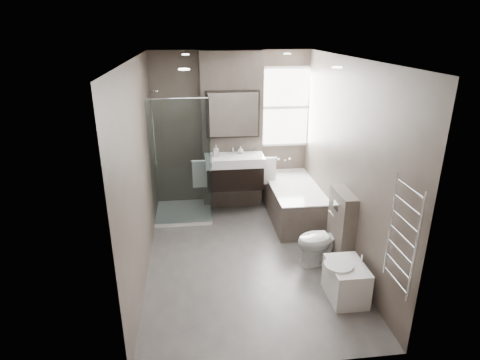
{
  "coord_description": "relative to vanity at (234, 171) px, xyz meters",
  "views": [
    {
      "loc": [
        -0.65,
        -4.68,
        2.94
      ],
      "look_at": [
        -0.06,
        0.15,
        1.07
      ],
      "focal_mm": 30.0,
      "sensor_mm": 36.0,
      "label": 1
    }
  ],
  "objects": [
    {
      "name": "room",
      "position": [
        0.0,
        -1.43,
        0.56
      ],
      "size": [
        2.7,
        3.9,
        2.7
      ],
      "color": "#55514E",
      "rests_on": "ground"
    },
    {
      "name": "vanity_pier",
      "position": [
        0.0,
        0.35,
        0.56
      ],
      "size": [
        1.0,
        0.25,
        2.6
      ],
      "primitive_type": "cube",
      "color": "#524941",
      "rests_on": "ground"
    },
    {
      "name": "vanity",
      "position": [
        0.0,
        0.0,
        0.0
      ],
      "size": [
        0.95,
        0.47,
        0.66
      ],
      "color": "black",
      "rests_on": "vanity_pier"
    },
    {
      "name": "mirror_cabinet",
      "position": [
        0.0,
        0.19,
        0.89
      ],
      "size": [
        0.86,
        0.08,
        0.76
      ],
      "color": "black",
      "rests_on": "vanity_pier"
    },
    {
      "name": "towel_left",
      "position": [
        -0.56,
        -0.02,
        -0.02
      ],
      "size": [
        0.24,
        0.06,
        0.44
      ],
      "primitive_type": "cube",
      "color": "silver",
      "rests_on": "vanity_pier"
    },
    {
      "name": "towel_right",
      "position": [
        0.56,
        -0.02,
        -0.02
      ],
      "size": [
        0.24,
        0.06,
        0.44
      ],
      "primitive_type": "cube",
      "color": "silver",
      "rests_on": "vanity_pier"
    },
    {
      "name": "shower_enclosure",
      "position": [
        -0.75,
        -0.08,
        -0.25
      ],
      "size": [
        0.9,
        0.9,
        2.0
      ],
      "color": "white",
      "rests_on": "ground"
    },
    {
      "name": "bathtub",
      "position": [
        0.92,
        -0.33,
        -0.43
      ],
      "size": [
        0.75,
        1.6,
        0.57
      ],
      "color": "#524941",
      "rests_on": "ground"
    },
    {
      "name": "window",
      "position": [
        0.9,
        0.45,
        0.93
      ],
      "size": [
        0.98,
        0.06,
        1.33
      ],
      "color": "white",
      "rests_on": "room"
    },
    {
      "name": "toilet",
      "position": [
        0.97,
        -1.67,
        -0.4
      ],
      "size": [
        0.73,
        0.51,
        0.68
      ],
      "primitive_type": "imported",
      "rotation": [
        0.0,
        0.0,
        -1.36
      ],
      "color": "white",
      "rests_on": "ground"
    },
    {
      "name": "cistern_box",
      "position": [
        1.21,
        -1.68,
        -0.24
      ],
      "size": [
        0.19,
        0.55,
        1.0
      ],
      "color": "#524941",
      "rests_on": "ground"
    },
    {
      "name": "bidet",
      "position": [
        1.01,
        -2.42,
        -0.51
      ],
      "size": [
        0.47,
        0.55,
        0.56
      ],
      "color": "white",
      "rests_on": "ground"
    },
    {
      "name": "towel_radiator",
      "position": [
        1.25,
        -3.03,
        0.38
      ],
      "size": [
        0.03,
        0.49,
        1.1
      ],
      "color": "silver",
      "rests_on": "room"
    },
    {
      "name": "soap_bottle_a",
      "position": [
        -0.29,
        0.02,
        0.35
      ],
      "size": [
        0.08,
        0.08,
        0.18
      ],
      "primitive_type": "imported",
      "color": "white",
      "rests_on": "vanity"
    },
    {
      "name": "soap_bottle_b",
      "position": [
        0.11,
        0.1,
        0.32
      ],
      "size": [
        0.09,
        0.09,
        0.12
      ],
      "primitive_type": "imported",
      "color": "white",
      "rests_on": "vanity"
    }
  ]
}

